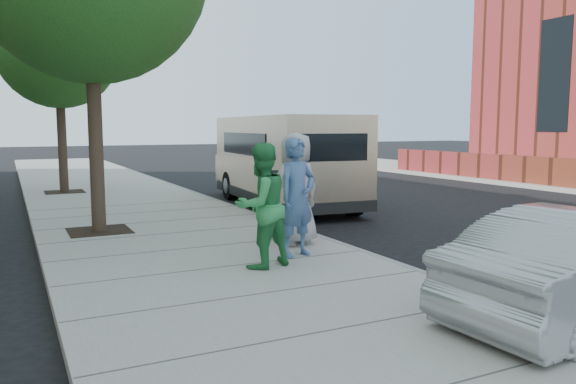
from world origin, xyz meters
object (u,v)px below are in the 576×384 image
Objects in this scene: person_officer at (297,197)px; person_striped_polo at (300,193)px; person_green_shirt at (261,206)px; van at (283,159)px; person_gray_shirt at (296,189)px; tree_far at (59,42)px; parking_meter at (271,189)px.

person_striped_polo is at bearing 45.85° from person_officer.
person_officer is 0.91m from person_green_shirt.
van is 4.34× the size of person_striped_polo.
tree_far is at bearing -84.17° from person_gray_shirt.
person_green_shirt reaches higher than person_striped_polo.
person_striped_polo is (0.93, 1.67, -0.16)m from person_officer.
person_gray_shirt is 1.24× the size of person_striped_polo.
person_striped_polo is (1.74, 2.08, -0.13)m from person_green_shirt.
parking_meter is at bearing -74.45° from tree_far.
van reaches higher than parking_meter.
person_officer is at bearing -77.47° from tree_far.
person_striped_polo is at bearing 21.55° from parking_meter.
tree_far reaches higher than person_striped_polo.
person_striped_polo is at bearing -107.22° from van.
person_officer is at bearing 4.72° from person_striped_polo.
person_gray_shirt is (1.22, 1.23, 0.06)m from person_green_shirt.
person_gray_shirt is at bearing -74.43° from tree_far.
tree_far reaches higher than parking_meter.
van is (5.32, -5.13, -3.55)m from tree_far.
person_green_shirt is at bearing -6.12° from person_striped_polo.
person_officer is at bearing 53.80° from person_gray_shirt.
parking_meter is 0.67× the size of person_officer.
van is (2.57, 4.74, 0.25)m from parking_meter.
person_gray_shirt is 1.01m from person_striped_polo.
person_officer is at bearing -109.15° from van.
person_striped_polo is at bearing -145.65° from person_green_shirt.
person_officer reaches higher than person_green_shirt.
parking_meter is 0.74m from person_striped_polo.
tree_far is 4.04× the size of person_striped_polo.
van reaches higher than person_gray_shirt.
person_gray_shirt is at bearing -150.40° from person_green_shirt.
person_green_shirt is at bearing -81.72° from tree_far.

